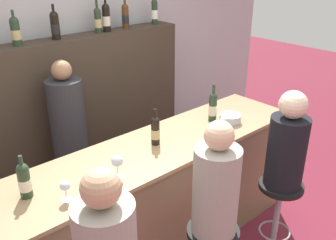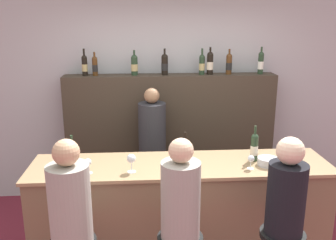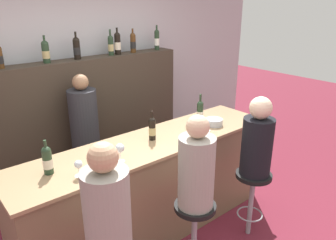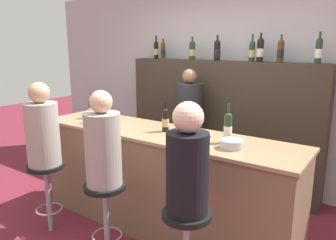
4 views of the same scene
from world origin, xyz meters
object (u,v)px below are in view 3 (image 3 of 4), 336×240
bar_stool_middle (195,221)px  bartender (86,146)px  guest_seated_right (257,141)px  wine_bottle_backbar_2 (46,52)px  wine_bottle_backbar_3 (77,48)px  wine_glass_0 (78,165)px  guest_seated_middle (196,168)px  wine_bottle_counter_1 (152,128)px  wine_glass_1 (120,149)px  wine_bottle_backbar_4 (111,45)px  wine_bottle_backbar_7 (157,39)px  wine_bottle_counter_2 (200,112)px  wine_bottle_backbar_6 (133,43)px  wine_glass_2 (208,123)px  wine_bottle_backbar_5 (118,43)px  bar_stool_right (252,188)px  guest_seated_left (107,207)px  metal_bowl (214,122)px  wine_bottle_counter_0 (47,160)px

bar_stool_middle → bartender: size_ratio=0.46×
bar_stool_middle → guest_seated_right: guest_seated_right is taller
wine_bottle_backbar_2 → wine_bottle_backbar_3: wine_bottle_backbar_3 is taller
wine_glass_0 → guest_seated_middle: bearing=-35.2°
wine_bottle_counter_1 → wine_glass_1: size_ratio=1.78×
bar_stool_middle → wine_bottle_backbar_4: bearing=77.2°
wine_bottle_backbar_4 → bartender: 1.28m
wine_bottle_backbar_7 → bartender: wine_bottle_backbar_7 is taller
wine_bottle_counter_2 → wine_bottle_backbar_6: 1.43m
wine_bottle_backbar_3 → wine_glass_2: size_ratio=2.48×
wine_glass_0 → wine_glass_1: (0.37, 0.00, 0.03)m
wine_bottle_backbar_3 → wine_glass_2: wine_bottle_backbar_3 is taller
wine_bottle_backbar_2 → wine_glass_0: 1.67m
wine_bottle_backbar_4 → wine_bottle_backbar_5: 0.10m
wine_bottle_counter_2 → wine_glass_2: size_ratio=2.66×
wine_glass_2 → wine_bottle_backbar_6: bearing=85.8°
wine_bottle_backbar_6 → bar_stool_right: bearing=-89.5°
wine_bottle_backbar_6 → guest_seated_left: size_ratio=0.38×
bartender → wine_bottle_backbar_3: bearing=66.0°
guest_seated_left → bartender: bartender is taller
wine_bottle_backbar_6 → wine_bottle_backbar_2: bearing=180.0°
wine_bottle_counter_1 → wine_bottle_backbar_3: 1.44m
wine_glass_1 → metal_bowl: size_ratio=0.88×
wine_bottle_backbar_5 → guest_seated_middle: 2.21m
wine_bottle_backbar_6 → guest_seated_right: size_ratio=0.39×
wine_bottle_backbar_2 → bar_stool_right: bearing=-59.8°
bar_stool_right → guest_seated_middle: bearing=-180.0°
wine_bottle_counter_0 → wine_bottle_backbar_2: 1.53m
wine_glass_1 → guest_seated_right: size_ratio=0.21×
wine_bottle_counter_0 → metal_bowl: 1.78m
metal_bowl → guest_seated_middle: 1.05m
metal_bowl → guest_seated_middle: (-0.86, -0.60, -0.01)m
wine_glass_0 → guest_seated_right: (1.56, -0.53, -0.06)m
wine_bottle_counter_1 → wine_bottle_backbar_5: (0.44, 1.28, 0.65)m
wine_bottle_backbar_6 → wine_bottle_backbar_7: size_ratio=0.93×
wine_bottle_counter_2 → wine_bottle_backbar_2: bearing=131.3°
wine_bottle_backbar_3 → wine_glass_1: size_ratio=1.91×
metal_bowl → wine_bottle_backbar_2: bearing=131.0°
wine_glass_0 → metal_bowl: wine_glass_0 is taller
wine_glass_1 → bartender: bartender is taller
wine_bottle_backbar_4 → wine_bottle_counter_1: bearing=-104.9°
wine_glass_2 → bar_stool_middle: 1.03m
wine_bottle_backbar_3 → guest_seated_left: wine_bottle_backbar_3 is taller
wine_bottle_counter_0 → bar_stool_right: bearing=-22.9°
wine_bottle_counter_2 → wine_glass_2: bearing=-113.4°
wine_bottle_backbar_2 → bartender: wine_bottle_backbar_2 is taller
wine_glass_0 → bar_stool_right: wine_glass_0 is taller
wine_bottle_counter_2 → wine_bottle_backbar_4: 1.46m
guest_seated_right → wine_bottle_backbar_5: bearing=97.2°
wine_bottle_counter_0 → wine_bottle_backbar_5: bearing=41.1°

